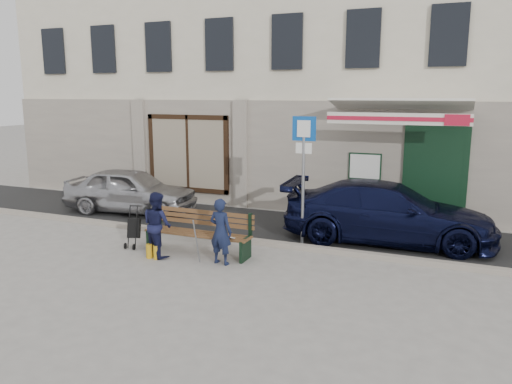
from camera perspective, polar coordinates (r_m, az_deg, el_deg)
The scene contains 11 objects.
ground at distance 10.42m, azimuth -5.72°, elevation -7.90°, with size 80.00×80.00×0.00m, color #9E9991.
asphalt_lane at distance 13.10m, azimuth 0.69°, elevation -3.80°, with size 60.00×3.20×0.01m, color #282828.
curb at distance 11.67m, azimuth -2.24°, elevation -5.42°, with size 60.00×0.18×0.12m, color #9E9384.
building at distance 17.81m, azimuth 7.44°, elevation 16.21°, with size 20.00×8.27×10.00m.
car_silver at distance 14.83m, azimuth -14.13°, elevation 0.19°, with size 1.54×3.82×1.30m, color #A9A8AD.
car_navy at distance 11.92m, azimuth 14.87°, elevation -2.29°, with size 1.95×4.79×1.39m, color black.
parking_sign at distance 11.15m, azimuth 5.45°, elevation 3.81°, with size 0.54×0.08×2.91m.
bench at distance 10.83m, azimuth -6.86°, elevation -4.64°, with size 2.40×1.17×0.98m.
man at distance 10.06m, azimuth -4.06°, elevation -4.52°, with size 0.49×0.32×1.36m, color #141B37.
woman at distance 10.70m, azimuth -11.21°, elevation -3.65°, with size 0.67×0.53×1.39m, color #131636.
stroller at distance 11.51m, azimuth -13.80°, elevation -4.16°, with size 0.33×0.43×0.93m.
Camera 1 is at (4.70, -8.65, 3.40)m, focal length 35.00 mm.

